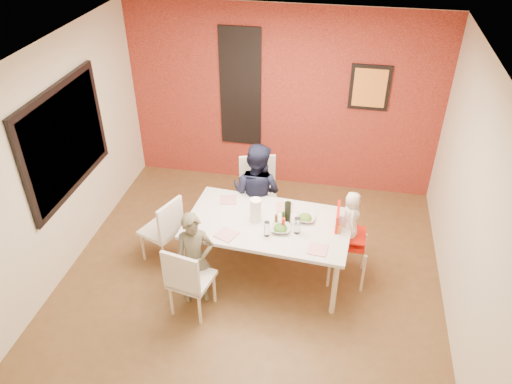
% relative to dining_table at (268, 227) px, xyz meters
% --- Properties ---
extents(ground, '(4.50, 4.50, 0.00)m').
position_rel_dining_table_xyz_m(ground, '(-0.18, -0.11, -0.71)').
color(ground, brown).
rests_on(ground, ground).
extents(ceiling, '(4.50, 4.50, 0.02)m').
position_rel_dining_table_xyz_m(ceiling, '(-0.18, -0.11, 1.99)').
color(ceiling, white).
rests_on(ceiling, wall_back).
extents(wall_back, '(4.50, 0.02, 2.70)m').
position_rel_dining_table_xyz_m(wall_back, '(-0.18, 2.14, 0.64)').
color(wall_back, beige).
rests_on(wall_back, ground).
extents(wall_front, '(4.50, 0.02, 2.70)m').
position_rel_dining_table_xyz_m(wall_front, '(-0.18, -2.36, 0.64)').
color(wall_front, beige).
rests_on(wall_front, ground).
extents(wall_left, '(0.02, 4.50, 2.70)m').
position_rel_dining_table_xyz_m(wall_left, '(-2.43, -0.11, 0.64)').
color(wall_left, beige).
rests_on(wall_left, ground).
extents(wall_right, '(0.02, 4.50, 2.70)m').
position_rel_dining_table_xyz_m(wall_right, '(2.07, -0.11, 0.64)').
color(wall_right, beige).
rests_on(wall_right, ground).
extents(brick_accent_wall, '(4.50, 0.02, 2.70)m').
position_rel_dining_table_xyz_m(brick_accent_wall, '(-0.18, 2.12, 0.64)').
color(brick_accent_wall, maroon).
rests_on(brick_accent_wall, ground).
extents(picture_window_frame, '(0.05, 1.70, 1.30)m').
position_rel_dining_table_xyz_m(picture_window_frame, '(-2.40, 0.09, 0.84)').
color(picture_window_frame, black).
rests_on(picture_window_frame, wall_left).
extents(picture_window_pane, '(0.02, 1.55, 1.15)m').
position_rel_dining_table_xyz_m(picture_window_pane, '(-2.39, 0.09, 0.84)').
color(picture_window_pane, black).
rests_on(picture_window_pane, wall_left).
extents(glassblock_strip, '(0.55, 0.03, 1.70)m').
position_rel_dining_table_xyz_m(glassblock_strip, '(-0.78, 2.10, 0.79)').
color(glassblock_strip, silver).
rests_on(glassblock_strip, wall_back).
extents(glassblock_surround, '(0.60, 0.03, 1.76)m').
position_rel_dining_table_xyz_m(glassblock_surround, '(-0.78, 2.10, 0.79)').
color(glassblock_surround, black).
rests_on(glassblock_surround, wall_back).
extents(art_print_frame, '(0.54, 0.03, 0.64)m').
position_rel_dining_table_xyz_m(art_print_frame, '(1.02, 2.10, 0.94)').
color(art_print_frame, black).
rests_on(art_print_frame, wall_back).
extents(art_print_canvas, '(0.44, 0.01, 0.54)m').
position_rel_dining_table_xyz_m(art_print_canvas, '(1.02, 2.08, 0.94)').
color(art_print_canvas, '#F6A336').
rests_on(art_print_canvas, wall_back).
extents(dining_table, '(1.93, 1.16, 0.78)m').
position_rel_dining_table_xyz_m(dining_table, '(0.00, 0.00, 0.00)').
color(dining_table, silver).
rests_on(dining_table, ground).
extents(chair_near, '(0.51, 0.51, 0.93)m').
position_rel_dining_table_xyz_m(chair_near, '(-0.73, -0.81, -0.19)').
color(chair_near, silver).
rests_on(chair_near, ground).
extents(chair_far, '(0.60, 0.60, 1.03)m').
position_rel_dining_table_xyz_m(chair_far, '(-0.29, 0.91, -0.13)').
color(chair_far, beige).
rests_on(chair_far, ground).
extents(chair_left, '(0.55, 0.55, 0.90)m').
position_rel_dining_table_xyz_m(chair_left, '(-1.27, 0.01, -0.20)').
color(chair_left, white).
rests_on(chair_left, ground).
extents(high_chair, '(0.42, 0.42, 1.00)m').
position_rel_dining_table_xyz_m(high_chair, '(0.89, 0.11, -0.11)').
color(high_chair, red).
rests_on(high_chair, ground).
extents(child_near, '(0.50, 0.42, 1.17)m').
position_rel_dining_table_xyz_m(child_near, '(-0.72, -0.56, -0.12)').
color(child_near, brown).
rests_on(child_near, ground).
extents(child_far, '(0.80, 0.70, 1.40)m').
position_rel_dining_table_xyz_m(child_far, '(-0.27, 0.67, -0.01)').
color(child_far, black).
rests_on(child_far, ground).
extents(toddler, '(0.24, 0.33, 0.64)m').
position_rel_dining_table_xyz_m(toddler, '(0.92, 0.10, 0.20)').
color(toddler, silver).
rests_on(toddler, high_chair).
extents(plate_near_left, '(0.28, 0.28, 0.01)m').
position_rel_dining_table_xyz_m(plate_near_left, '(-0.42, -0.31, 0.07)').
color(plate_near_left, white).
rests_on(plate_near_left, dining_table).
extents(plate_far_mid, '(0.22, 0.22, 0.01)m').
position_rel_dining_table_xyz_m(plate_far_mid, '(0.14, 0.32, 0.07)').
color(plate_far_mid, white).
rests_on(plate_far_mid, dining_table).
extents(plate_near_right, '(0.22, 0.22, 0.01)m').
position_rel_dining_table_xyz_m(plate_near_right, '(0.60, -0.37, 0.07)').
color(plate_near_right, white).
rests_on(plate_near_right, dining_table).
extents(plate_far_left, '(0.24, 0.24, 0.01)m').
position_rel_dining_table_xyz_m(plate_far_left, '(-0.55, 0.34, 0.07)').
color(plate_far_left, silver).
rests_on(plate_far_left, dining_table).
extents(salad_bowl_a, '(0.24, 0.24, 0.05)m').
position_rel_dining_table_xyz_m(salad_bowl_a, '(0.16, -0.12, 0.10)').
color(salad_bowl_a, silver).
rests_on(salad_bowl_a, dining_table).
extents(salad_bowl_b, '(0.22, 0.22, 0.05)m').
position_rel_dining_table_xyz_m(salad_bowl_b, '(0.41, 0.13, 0.10)').
color(salad_bowl_b, silver).
rests_on(salad_bowl_b, dining_table).
extents(wine_bottle, '(0.08, 0.08, 0.29)m').
position_rel_dining_table_xyz_m(wine_bottle, '(0.21, 0.02, 0.21)').
color(wine_bottle, black).
rests_on(wine_bottle, dining_table).
extents(wine_glass_a, '(0.06, 0.06, 0.18)m').
position_rel_dining_table_xyz_m(wine_glass_a, '(0.02, -0.24, 0.16)').
color(wine_glass_a, silver).
rests_on(wine_glass_a, dining_table).
extents(wine_glass_b, '(0.07, 0.07, 0.20)m').
position_rel_dining_table_xyz_m(wine_glass_b, '(0.34, -0.12, 0.17)').
color(wine_glass_b, white).
rests_on(wine_glass_b, dining_table).
extents(paper_towel_roll, '(0.13, 0.13, 0.29)m').
position_rel_dining_table_xyz_m(paper_towel_roll, '(-0.15, 0.01, 0.21)').
color(paper_towel_roll, white).
rests_on(paper_towel_roll, dining_table).
extents(condiment_red, '(0.04, 0.04, 0.15)m').
position_rel_dining_table_xyz_m(condiment_red, '(0.18, -0.09, 0.15)').
color(condiment_red, red).
rests_on(condiment_red, dining_table).
extents(condiment_green, '(0.03, 0.03, 0.12)m').
position_rel_dining_table_xyz_m(condiment_green, '(0.16, 0.07, 0.13)').
color(condiment_green, '#306A23').
rests_on(condiment_green, dining_table).
extents(condiment_brown, '(0.04, 0.04, 0.14)m').
position_rel_dining_table_xyz_m(condiment_brown, '(0.09, -0.03, 0.14)').
color(condiment_brown, brown).
rests_on(condiment_brown, dining_table).
extents(sippy_cup, '(0.06, 0.06, 0.11)m').
position_rel_dining_table_xyz_m(sippy_cup, '(0.79, -0.03, 0.12)').
color(sippy_cup, orange).
rests_on(sippy_cup, dining_table).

